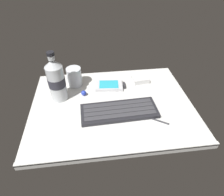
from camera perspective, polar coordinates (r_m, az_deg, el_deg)
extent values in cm
cube|color=silver|center=(77.13, 0.00, -2.28)|extent=(64.00, 48.00, 2.00)
cube|color=silver|center=(60.83, 2.81, -16.14)|extent=(64.00, 1.20, 0.80)
cube|color=#232328|center=(72.39, 2.18, -3.92)|extent=(29.39, 12.06, 1.40)
cube|color=#3D3D42|center=(74.19, 1.72, -1.70)|extent=(26.74, 2.98, 0.30)
cube|color=#3D3D42|center=(72.59, 2.03, -2.84)|extent=(26.74, 2.98, 0.30)
cube|color=#3D3D42|center=(71.03, 2.36, -4.03)|extent=(26.74, 2.98, 0.30)
cube|color=#3D3D42|center=(69.50, 2.71, -5.28)|extent=(26.74, 2.98, 0.30)
cube|color=silver|center=(84.96, -0.62, 3.78)|extent=(12.66, 8.69, 1.40)
cube|color=#2DB7D1|center=(84.52, -0.62, 4.19)|extent=(8.92, 6.69, 0.10)
cube|color=#333338|center=(85.28, 3.70, 3.85)|extent=(1.15, 3.86, 1.12)
cylinder|color=silver|center=(85.82, -11.23, 6.24)|extent=(6.40, 6.40, 8.50)
cylinder|color=red|center=(86.36, -11.15, 5.69)|extent=(5.50, 5.50, 6.12)
cylinder|color=silver|center=(77.74, -16.20, 4.30)|extent=(6.60, 6.60, 15.00)
cone|color=silver|center=(73.15, -17.47, 9.96)|extent=(6.60, 6.60, 2.80)
cylinder|color=silver|center=(72.10, -17.83, 11.53)|extent=(2.51, 2.51, 1.80)
cylinder|color=black|center=(71.44, -18.07, 12.58)|extent=(2.77, 2.77, 1.20)
cylinder|color=#2D2D38|center=(77.32, -16.30, 4.75)|extent=(6.73, 6.73, 3.80)
cube|color=white|center=(89.03, 8.45, 5.59)|extent=(7.75, 6.57, 2.40)
sphere|color=#2338B2|center=(80.88, -8.49, 1.49)|extent=(2.20, 2.20, 2.20)
cylinder|color=#26262B|center=(71.55, 13.20, -6.31)|extent=(8.34, 5.78, 0.70)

